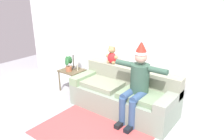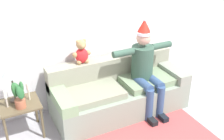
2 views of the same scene
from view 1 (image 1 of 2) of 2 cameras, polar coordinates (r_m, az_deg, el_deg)
ground_plane at (r=3.80m, az=-5.93°, el=-16.64°), size 10.00×10.00×0.00m
back_wall at (r=4.41m, az=7.13°, el=7.90°), size 7.00×0.10×2.70m
couch at (r=4.33m, az=3.20°, el=-6.55°), size 2.12×0.86×0.83m
person_seated at (r=3.84m, az=6.70°, el=-3.06°), size 1.02×0.77×1.51m
teddy_bear at (r=4.55m, az=-0.07°, el=3.84°), size 0.29×0.17×0.38m
side_table at (r=5.21m, az=-10.55°, el=-0.83°), size 0.54×0.47×0.52m
table_lamp at (r=5.14m, az=-10.39°, el=5.00°), size 0.24×0.24×0.56m
potted_plant at (r=5.06m, az=-11.47°, el=1.74°), size 0.18×0.26×0.38m
candle_tall at (r=5.23m, az=-12.01°, el=1.91°), size 0.04×0.04×0.24m
candle_short at (r=5.05m, az=-9.22°, el=1.58°), size 0.04×0.04×0.26m
area_rug at (r=3.80m, az=-5.81°, el=-16.51°), size 1.86×1.27×0.01m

